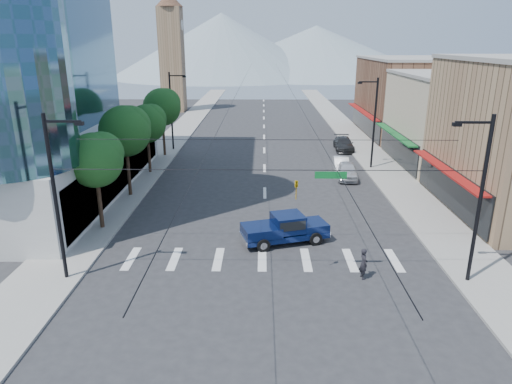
% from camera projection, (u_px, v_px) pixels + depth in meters
% --- Properties ---
extents(ground, '(160.00, 160.00, 0.00)m').
position_uv_depth(ground, '(266.00, 272.00, 25.55)').
color(ground, '#28282B').
rests_on(ground, ground).
extents(sidewalk_left, '(4.00, 120.00, 0.15)m').
position_uv_depth(sidewalk_left, '(178.00, 133.00, 63.67)').
color(sidewalk_left, gray).
rests_on(sidewalk_left, ground).
extents(sidewalk_right, '(4.00, 120.00, 0.15)m').
position_uv_depth(sidewalk_right, '(350.00, 134.00, 63.34)').
color(sidewalk_right, gray).
rests_on(sidewalk_right, ground).
extents(shop_mid, '(12.00, 14.00, 9.00)m').
position_uv_depth(shop_mid, '(460.00, 121.00, 46.65)').
color(shop_mid, tan).
rests_on(shop_mid, ground).
extents(shop_far, '(12.00, 18.00, 10.00)m').
position_uv_depth(shop_far, '(412.00, 98.00, 61.68)').
color(shop_far, brown).
rests_on(shop_far, ground).
extents(clock_tower, '(4.80, 4.80, 20.40)m').
position_uv_depth(clock_tower, '(172.00, 51.00, 81.29)').
color(clock_tower, '#8C6B4C').
rests_on(clock_tower, ground).
extents(mountain_left, '(80.00, 80.00, 22.00)m').
position_uv_depth(mountain_left, '(222.00, 45.00, 164.70)').
color(mountain_left, gray).
rests_on(mountain_left, ground).
extents(mountain_right, '(90.00, 90.00, 18.00)m').
position_uv_depth(mountain_right, '(316.00, 50.00, 174.34)').
color(mountain_right, gray).
rests_on(mountain_right, ground).
extents(tree_near, '(3.65, 3.64, 6.71)m').
position_uv_depth(tree_near, '(97.00, 158.00, 29.93)').
color(tree_near, black).
rests_on(tree_near, ground).
extents(tree_midnear, '(4.09, 4.09, 7.52)m').
position_uv_depth(tree_midnear, '(127.00, 129.00, 36.38)').
color(tree_midnear, black).
rests_on(tree_midnear, ground).
extents(tree_midfar, '(3.65, 3.64, 6.71)m').
position_uv_depth(tree_midfar, '(148.00, 122.00, 43.22)').
color(tree_midfar, black).
rests_on(tree_midfar, ground).
extents(tree_far, '(4.09, 4.09, 7.52)m').
position_uv_depth(tree_far, '(163.00, 106.00, 49.67)').
color(tree_far, black).
rests_on(tree_far, ground).
extents(signal_rig, '(21.80, 0.20, 9.00)m').
position_uv_depth(signal_rig, '(270.00, 199.00, 23.14)').
color(signal_rig, black).
rests_on(signal_rig, ground).
extents(lamp_pole_nw, '(2.00, 0.25, 9.00)m').
position_uv_depth(lamp_pole_nw, '(172.00, 108.00, 52.63)').
color(lamp_pole_nw, black).
rests_on(lamp_pole_nw, ground).
extents(lamp_pole_ne, '(2.00, 0.25, 9.00)m').
position_uv_depth(lamp_pole_ne, '(373.00, 120.00, 44.74)').
color(lamp_pole_ne, black).
rests_on(lamp_pole_ne, ground).
extents(pickup_truck, '(5.86, 3.47, 1.88)m').
position_uv_depth(pickup_truck, '(285.00, 228.00, 29.02)').
color(pickup_truck, '#08143C').
rests_on(pickup_truck, ground).
extents(pedestrian, '(0.51, 0.70, 1.75)m').
position_uv_depth(pedestrian, '(364.00, 263.00, 24.61)').
color(pedestrian, black).
rests_on(pedestrian, ground).
extents(parked_car_near, '(2.25, 4.70, 1.55)m').
position_uv_depth(parked_car_near, '(347.00, 171.00, 42.68)').
color(parked_car_near, silver).
rests_on(parked_car_near, ground).
extents(parked_car_mid, '(1.74, 4.24, 1.37)m').
position_uv_depth(parked_car_mid, '(341.00, 164.00, 45.19)').
color(parked_car_mid, white).
rests_on(parked_car_mid, ground).
extents(parked_car_far, '(2.34, 5.27, 1.50)m').
position_uv_depth(parked_car_far, '(344.00, 144.00, 53.92)').
color(parked_car_far, '#2A2B2D').
rests_on(parked_car_far, ground).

